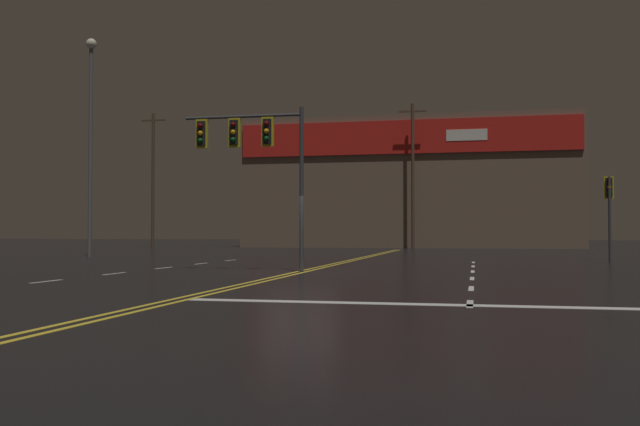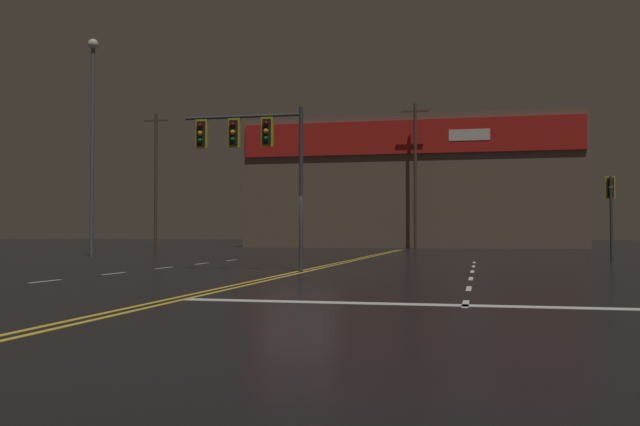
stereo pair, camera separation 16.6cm
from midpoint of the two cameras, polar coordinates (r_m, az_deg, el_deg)
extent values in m
plane|color=black|center=(22.93, -1.97, -4.79)|extent=(200.00, 200.00, 0.00)
cube|color=gold|center=(22.97, -2.34, -4.77)|extent=(0.12, 60.00, 0.01)
cube|color=gold|center=(22.89, -1.61, -4.78)|extent=(0.12, 60.00, 0.01)
cube|color=silver|center=(20.18, -21.26, -5.12)|extent=(0.12, 1.40, 0.01)
cube|color=silver|center=(23.26, -16.33, -4.67)|extent=(0.12, 1.40, 0.01)
cube|color=silver|center=(26.47, -12.57, -4.31)|extent=(0.12, 1.40, 0.01)
cube|color=silver|center=(29.77, -9.64, -4.01)|extent=(0.12, 1.40, 0.01)
cube|color=silver|center=(33.14, -7.31, -3.77)|extent=(0.12, 1.40, 0.01)
cube|color=silver|center=(13.24, 11.55, -7.13)|extent=(0.12, 1.40, 0.01)
cube|color=silver|center=(16.83, 11.73, -5.92)|extent=(0.12, 1.40, 0.01)
cube|color=silver|center=(20.42, 11.84, -5.14)|extent=(0.12, 1.40, 0.01)
cube|color=silver|center=(24.02, 11.92, -4.60)|extent=(0.12, 1.40, 0.01)
cube|color=silver|center=(27.61, 11.98, -4.19)|extent=(0.12, 1.40, 0.01)
cube|color=silver|center=(31.21, 12.03, -3.88)|extent=(0.12, 1.40, 0.01)
cube|color=silver|center=(12.97, 11.54, -7.25)|extent=(10.51, 0.40, 0.01)
cylinder|color=#38383D|center=(23.52, -1.69, 1.93)|extent=(0.14, 0.14, 5.45)
cylinder|color=#38383D|center=(24.37, -6.39, 7.67)|extent=(4.09, 0.10, 0.10)
cube|color=black|center=(24.02, -4.40, 6.50)|extent=(0.28, 0.24, 0.84)
cube|color=gold|center=(24.02, -4.40, 6.50)|extent=(0.42, 0.08, 0.99)
sphere|color=#500705|center=(23.91, -4.51, 7.15)|extent=(0.17, 0.17, 0.17)
sphere|color=orange|center=(23.87, -4.51, 6.55)|extent=(0.17, 0.17, 0.17)
sphere|color=#084513|center=(23.84, -4.52, 5.95)|extent=(0.17, 0.17, 0.17)
cube|color=black|center=(24.38, -7.05, 6.39)|extent=(0.28, 0.24, 0.84)
cube|color=gold|center=(24.38, -7.05, 6.39)|extent=(0.42, 0.08, 0.99)
sphere|color=#500705|center=(24.27, -7.17, 7.03)|extent=(0.17, 0.17, 0.17)
sphere|color=orange|center=(24.24, -7.17, 6.44)|extent=(0.17, 0.17, 0.17)
sphere|color=#084513|center=(24.20, -7.18, 5.85)|extent=(0.17, 0.17, 0.17)
cube|color=black|center=(24.79, -9.61, 6.27)|extent=(0.28, 0.24, 0.84)
cube|color=gold|center=(24.79, -9.61, 6.27)|extent=(0.42, 0.08, 0.99)
sphere|color=#500705|center=(24.68, -9.75, 6.89)|extent=(0.17, 0.17, 0.17)
sphere|color=orange|center=(24.65, -9.75, 6.31)|extent=(0.17, 0.17, 0.17)
sphere|color=#084513|center=(24.62, -9.75, 5.73)|extent=(0.17, 0.17, 0.17)
cylinder|color=#38383D|center=(33.71, 22.04, -0.45)|extent=(0.13, 0.13, 3.74)
cube|color=black|center=(33.94, 21.96, 1.91)|extent=(0.28, 0.24, 0.84)
cube|color=gold|center=(33.94, 21.96, 1.91)|extent=(0.42, 0.08, 0.99)
sphere|color=#500705|center=(33.80, 22.00, 2.35)|extent=(0.17, 0.17, 0.17)
sphere|color=orange|center=(33.79, 22.01, 1.92)|extent=(0.17, 0.17, 0.17)
sphere|color=#084513|center=(33.77, 22.01, 1.50)|extent=(0.17, 0.17, 0.17)
cylinder|color=#59595E|center=(39.75, -18.01, 4.71)|extent=(0.20, 0.20, 11.15)
sphere|color=silver|center=(40.77, -17.94, 12.76)|extent=(0.56, 0.56, 0.56)
cube|color=brown|center=(63.07, 7.19, 2.26)|extent=(28.07, 10.00, 10.92)
cube|color=red|center=(58.37, 6.72, 6.07)|extent=(27.50, 0.20, 2.73)
cube|color=white|center=(58.05, 11.58, 6.13)|extent=(3.20, 0.16, 0.90)
cylinder|color=#4C3828|center=(62.92, -13.29, 2.58)|extent=(0.26, 0.26, 11.53)
cube|color=#4C3828|center=(63.50, -13.26, 7.23)|extent=(2.20, 0.12, 0.12)
cylinder|color=#4C3828|center=(56.95, 7.35, 2.96)|extent=(0.26, 0.26, 11.50)
cube|color=#4C3828|center=(57.59, 7.33, 8.08)|extent=(2.20, 0.12, 0.12)
camera|label=1|loc=(0.08, -90.18, 0.00)|focal=40.00mm
camera|label=2|loc=(0.08, 89.82, 0.00)|focal=40.00mm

